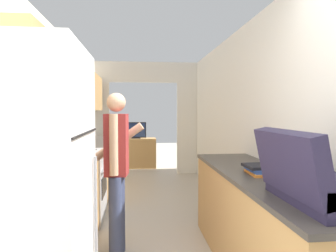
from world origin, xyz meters
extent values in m
cube|color=silver|center=(-1.23, 2.16, 1.25)|extent=(0.06, 7.92, 2.50)
cube|color=#B2844C|center=(-1.04, 3.24, 1.77)|extent=(0.32, 4.28, 0.68)
cube|color=silver|center=(1.23, 2.16, 1.25)|extent=(0.06, 7.92, 2.50)
cube|color=silver|center=(-1.08, 5.55, 1.02)|extent=(0.65, 0.06, 2.05)
cube|color=silver|center=(1.08, 5.55, 1.02)|extent=(0.65, 0.06, 2.05)
cube|color=silver|center=(0.00, 5.55, 2.27)|extent=(2.80, 0.06, 0.45)
cube|color=#B2844C|center=(-0.90, 1.77, 0.43)|extent=(0.60, 1.35, 0.85)
cube|color=#3D3833|center=(-0.90, 1.77, 0.87)|extent=(0.62, 1.36, 0.03)
cube|color=#B2844C|center=(-0.90, 4.31, 0.43)|extent=(0.60, 2.15, 0.85)
cube|color=#3D3833|center=(-0.90, 4.31, 0.87)|extent=(0.62, 2.16, 0.03)
cube|color=#9EA3A8|center=(-0.90, 1.79, 0.89)|extent=(0.42, 0.44, 0.00)
cube|color=#B2844C|center=(0.90, 1.26, 0.43)|extent=(0.60, 2.37, 0.85)
cube|color=#3D3833|center=(0.90, 1.26, 0.87)|extent=(0.62, 2.39, 0.03)
cube|color=white|center=(-0.82, 0.67, 0.90)|extent=(0.76, 0.81, 1.79)
cube|color=black|center=(-0.44, 0.67, 1.29)|extent=(0.01, 0.78, 0.01)
cylinder|color=#99999E|center=(-0.43, 0.93, 0.75)|extent=(0.02, 0.02, 0.72)
cube|color=#B7B7BC|center=(-0.89, 2.84, 0.44)|extent=(0.62, 0.78, 0.89)
cube|color=black|center=(-0.58, 2.84, 0.44)|extent=(0.01, 0.53, 0.27)
cylinder|color=#B7B7BC|center=(-0.56, 2.84, 0.67)|extent=(0.02, 0.63, 0.02)
cube|color=#B7B7BC|center=(-1.18, 2.84, 0.96)|extent=(0.04, 0.78, 0.14)
cylinder|color=#232328|center=(-0.77, 2.66, 0.89)|extent=(0.16, 0.16, 0.01)
cylinder|color=#232328|center=(-0.77, 3.01, 0.89)|extent=(0.16, 0.16, 0.01)
cylinder|color=#232328|center=(-1.02, 2.66, 0.89)|extent=(0.16, 0.16, 0.01)
cylinder|color=#232328|center=(-1.02, 3.01, 0.89)|extent=(0.16, 0.16, 0.01)
cylinder|color=#384266|center=(-0.35, 1.71, 0.40)|extent=(0.14, 0.14, 0.79)
cylinder|color=#384266|center=(-0.33, 1.88, 0.40)|extent=(0.14, 0.14, 0.79)
cube|color=maroon|center=(-0.34, 1.79, 1.09)|extent=(0.23, 0.23, 0.60)
cylinder|color=#DBAD89|center=(-0.36, 1.65, 1.11)|extent=(0.09, 0.09, 0.57)
cylinder|color=#DBAD89|center=(-0.33, 1.93, 1.11)|extent=(0.52, 0.13, 0.39)
sphere|color=#DBAD89|center=(-0.34, 1.79, 1.50)|extent=(0.18, 0.18, 0.18)
cube|color=#231E38|center=(0.90, 0.46, 0.97)|extent=(0.36, 0.66, 0.16)
cube|color=#231E38|center=(0.71, 0.46, 1.13)|extent=(0.16, 0.66, 0.37)
cube|color=#2D2D33|center=(0.90, 0.81, 1.09)|extent=(0.22, 0.02, 0.10)
cube|color=#C67028|center=(0.90, 1.27, 0.90)|extent=(0.23, 0.30, 0.02)
cube|color=#2D4C99|center=(0.89, 1.28, 0.93)|extent=(0.18, 0.28, 0.03)
cube|color=black|center=(0.88, 1.27, 0.96)|extent=(0.23, 0.25, 0.02)
cube|color=#B2844C|center=(-0.18, 6.34, 0.37)|extent=(0.99, 0.42, 0.74)
cube|color=black|center=(-0.18, 6.30, 0.75)|extent=(0.22, 0.16, 0.02)
cube|color=black|center=(-0.18, 6.30, 0.95)|extent=(0.51, 0.04, 0.38)
cube|color=navy|center=(-0.18, 6.28, 0.95)|extent=(0.47, 0.01, 0.34)
cube|color=#B7B7BC|center=(-0.91, 3.63, 0.89)|extent=(0.06, 0.19, 0.00)
cube|color=black|center=(-0.91, 3.48, 0.90)|extent=(0.04, 0.11, 0.02)
camera|label=1|loc=(-0.14, -1.13, 1.42)|focal=32.00mm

